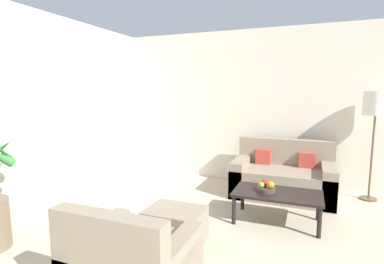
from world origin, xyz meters
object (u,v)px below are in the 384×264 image
floor_lamp (376,108)px  orange_fruit (271,185)px  sofa_loveseat (283,178)px  fruit_bowl (266,189)px  apple_green (261,185)px  ottoman (175,226)px  armchair (132,262)px  coffee_table (277,196)px  apple_red (264,183)px

floor_lamp → orange_fruit: bearing=-133.7°
sofa_loveseat → fruit_bowl: 1.06m
apple_green → ottoman: bearing=-131.2°
fruit_bowl → armchair: (-0.82, -1.78, -0.16)m
coffee_table → fruit_bowl: bearing=-173.1°
orange_fruit → ottoman: size_ratio=0.15×
coffee_table → ottoman: size_ratio=1.74×
apple_green → sofa_loveseat: bearing=81.0°
apple_green → coffee_table: bearing=14.4°
ottoman → orange_fruit: bearing=45.7°
sofa_loveseat → orange_fruit: bearing=-93.3°
orange_fruit → armchair: bearing=-116.4°
sofa_loveseat → apple_red: bearing=-98.4°
sofa_loveseat → apple_green: (-0.17, -1.08, 0.19)m
armchair → coffee_table: bearing=61.9°
fruit_bowl → apple_green: (-0.06, -0.03, 0.06)m
orange_fruit → ottoman: orange_fruit is taller
floor_lamp → apple_green: (-1.41, -1.38, -0.92)m
sofa_loveseat → ottoman: 2.19m
coffee_table → fruit_bowl: fruit_bowl is taller
floor_lamp → armchair: 3.98m
floor_lamp → coffee_table: bearing=-132.4°
coffee_table → armchair: bearing=-118.1°
coffee_table → armchair: size_ratio=1.16×
floor_lamp → apple_red: size_ratio=20.16×
orange_fruit → apple_red: bearing=141.3°
coffee_table → fruit_bowl: (-0.13, -0.02, 0.07)m
fruit_bowl → sofa_loveseat: bearing=83.8°
apple_red → armchair: (-0.79, -1.84, -0.22)m
floor_lamp → orange_fruit: 2.09m
orange_fruit → ottoman: (-0.89, -0.91, -0.29)m
floor_lamp → ottoman: bearing=-133.9°
fruit_bowl → orange_fruit: (0.05, -0.01, 0.07)m
armchair → ottoman: 0.86m
floor_lamp → orange_fruit: floor_lamp is taller
fruit_bowl → ottoman: bearing=-132.2°
sofa_loveseat → apple_green: 1.11m
coffee_table → fruit_bowl: 0.15m
orange_fruit → coffee_table: bearing=18.3°
floor_lamp → fruit_bowl: 2.15m
apple_green → orange_fruit: bearing=11.4°
coffee_table → apple_red: (-0.17, 0.04, 0.14)m
orange_fruit → armchair: armchair is taller
floor_lamp → armchair: bearing=-124.8°
coffee_table → orange_fruit: 0.17m
armchair → fruit_bowl: bearing=65.1°
floor_lamp → coffee_table: floor_lamp is taller
fruit_bowl → armchair: armchair is taller
apple_green → armchair: armchair is taller
sofa_loveseat → apple_green: sofa_loveseat is taller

